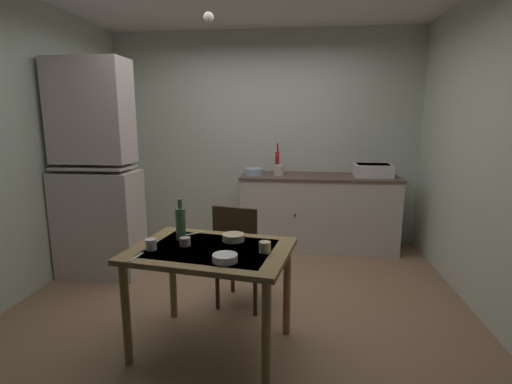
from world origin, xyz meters
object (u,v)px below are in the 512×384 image
Objects in this scene: sink_basin at (373,170)px; serving_bowl_wide at (233,237)px; hutch_cabinet at (96,178)px; dining_table at (211,262)px; glass_bottle at (181,223)px; hand_pump at (277,161)px; chair_far_side at (240,254)px; mixing_bowl_counter at (254,172)px; teacup_mint at (265,247)px.

sink_basin is 2.48m from serving_bowl_wide.
hutch_cabinet is at bearing 148.02° from serving_bowl_wide.
serving_bowl_wide is (-1.33, -2.08, -0.22)m from sink_basin.
sink_basin is (2.90, 1.10, -0.02)m from hutch_cabinet.
glass_bottle reaches higher than dining_table.
glass_bottle is at bearing -39.92° from hutch_cabinet.
sink_basin is at bearing -2.25° from hand_pump.
chair_far_side is 3.04× the size of glass_bottle.
hutch_cabinet is 1.72m from chair_far_side.
mixing_bowl_counter is at bearing 92.80° from serving_bowl_wide.
sink_basin reaches higher than chair_far_side.
mixing_bowl_counter is 1.66m from chair_far_side.
hutch_cabinet reaches higher than teacup_mint.
glass_bottle is (-0.63, 0.20, 0.09)m from teacup_mint.
hutch_cabinet is at bearing -146.76° from hand_pump.
mixing_bowl_counter is at bearing 35.59° from hutch_cabinet.
mixing_bowl_counter is at bearing -161.24° from hand_pump.
chair_far_side is (0.10, 0.61, -0.16)m from dining_table.
sink_basin is at bearing 50.41° from chair_far_side.
hutch_cabinet is 27.85× the size of teacup_mint.
hand_pump is 2.36m from dining_table.
dining_table is 14.96× the size of teacup_mint.
teacup_mint is (-1.09, -2.29, -0.21)m from sink_basin.
hutch_cabinet is at bearing 160.72° from chair_far_side.
hutch_cabinet is 2.18m from teacup_mint.
chair_far_side is 5.79× the size of serving_bowl_wide.
sink_basin is 1.43m from mixing_bowl_counter.
hand_pump reaches higher than glass_bottle.
hand_pump is 0.33× the size of dining_table.
hutch_cabinet is 1.88m from dining_table.
teacup_mint is (1.81, -1.19, -0.24)m from hutch_cabinet.
hand_pump reaches higher than teacup_mint.
glass_bottle reaches higher than teacup_mint.
hand_pump reaches higher than chair_far_side.
serving_bowl_wide is at bearing 139.42° from teacup_mint.
mixing_bowl_counter is at bearing 89.29° from dining_table.
chair_far_side is at bearing -96.92° from hand_pump.
serving_bowl_wide is (1.57, -0.98, -0.25)m from hutch_cabinet.
chair_far_side is at bearing 93.05° from serving_bowl_wide.
chair_far_side reaches higher than serving_bowl_wide.
hutch_cabinet is 2.09m from hand_pump.
chair_far_side is (0.08, -1.59, -0.48)m from mixing_bowl_counter.
sink_basin is at bearing 50.64° from glass_bottle.
mixing_bowl_counter is (-1.43, -0.05, -0.04)m from sink_basin.
hand_pump is at bearing 33.24° from hutch_cabinet.
hand_pump is 1.30× the size of glass_bottle.
teacup_mint is at bearing -88.37° from hand_pump.
dining_table is at bearing -126.14° from serving_bowl_wide.
hand_pump is (1.75, 1.15, 0.07)m from hutch_cabinet.
sink_basin is at bearing 20.78° from hutch_cabinet.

